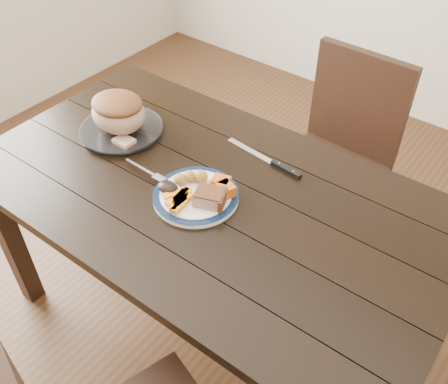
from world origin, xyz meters
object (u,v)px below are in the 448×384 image
Objects in this scene: dining_table at (209,210)px; serving_platter at (121,131)px; carving_knife at (277,164)px; chair_far at (339,149)px; pork_slice at (210,198)px; roast_joint at (119,113)px; dinner_plate at (196,196)px; fork at (148,172)px.

dining_table is 0.47m from serving_platter.
serving_platter is 0.60m from carving_knife.
pork_slice is (-0.06, -0.80, 0.27)m from chair_far.
dinner_plate is at bearing -12.76° from roast_joint.
serving_platter is 0.52m from pork_slice.
pork_slice is at bearing -94.79° from carving_knife.
roast_joint reaches higher than carving_knife.
dining_table is at bearing -5.99° from serving_platter.
fork is 0.55× the size of carving_knife.
roast_joint reaches higher than dining_table.
chair_far is at bearing 81.10° from dinner_plate.
pork_slice is 0.26m from fork.
pork_slice is at bearing 86.85° from chair_far.
roast_joint is (0.00, 0.00, 0.08)m from serving_platter.
chair_far is 0.84m from pork_slice.
dinner_plate is 1.54× the size of fork.
chair_far is 3.39× the size of dinner_plate.
roast_joint reaches higher than dinner_plate.
dinner_plate is at bearing 5.90° from fork.
fork is 0.44m from carving_knife.
dining_table is at bearing 132.54° from pork_slice.
fork is at bearing -174.76° from dinner_plate.
chair_far reaches higher than dining_table.
dinner_plate is at bearing 175.24° from pork_slice.
chair_far reaches higher than dinner_plate.
dining_table is 1.74× the size of chair_far.
serving_platter is (-0.57, -0.69, 0.23)m from chair_far.
carving_knife is at bearing 18.93° from serving_platter.
chair_far is at bearing 80.98° from dining_table.
dining_table is 0.28m from carving_knife.
fork is at bearing 69.88° from chair_far.
carving_knife is at bearing 90.13° from chair_far.
dinner_plate is (-0.01, -0.05, 0.10)m from dining_table.
dining_table is at bearing -108.73° from carving_knife.
serving_platter is at bearing 174.01° from dining_table.
roast_joint is (-0.45, 0.10, 0.08)m from dinner_plate.
carving_knife is at bearing 80.10° from pork_slice.
serving_platter reaches higher than dinner_plate.
dining_table is 0.24m from fork.
chair_far is at bearing 93.87° from carving_knife.
carving_knife is (0.31, 0.31, -0.01)m from fork.
chair_far reaches higher than fork.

